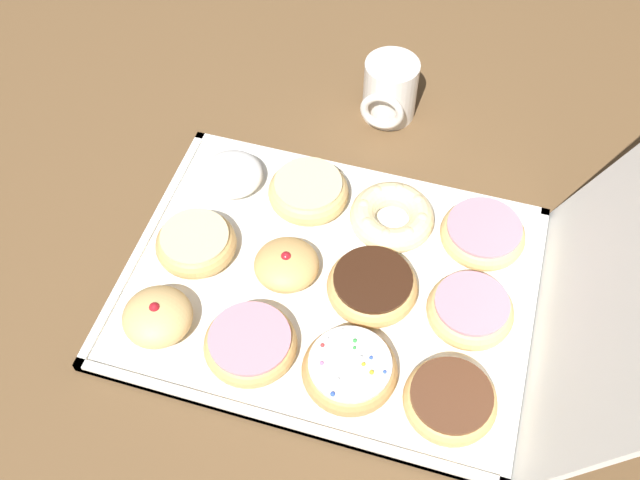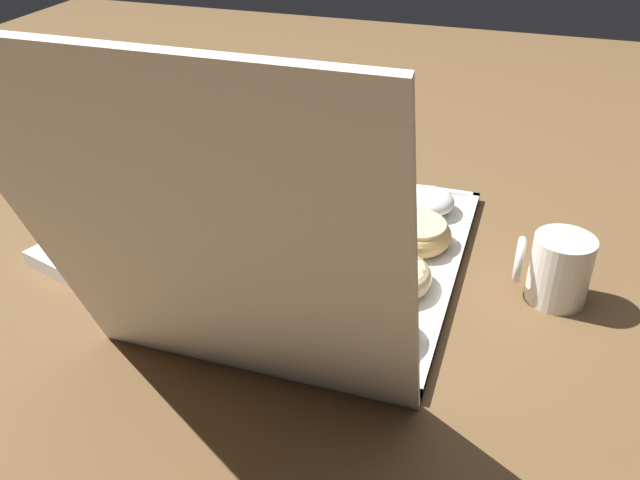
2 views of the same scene
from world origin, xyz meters
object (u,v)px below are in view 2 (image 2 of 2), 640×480
at_px(jelly_filled_donut_4, 333,223).
at_px(cruller_donut_6, 390,275).
at_px(donut_box, 323,255).
at_px(glazed_ring_donut_3, 415,233).
at_px(powdered_filled_donut_0, 428,201).
at_px(jelly_filled_donut_2, 291,177).
at_px(pink_frosted_donut_10, 279,310).
at_px(napkin_stack, 83,253).
at_px(pink_frosted_donut_5, 265,211).
at_px(coffee_mug, 557,267).
at_px(pink_frosted_donut_9, 372,329).
at_px(chocolate_frosted_donut_7, 309,260).
at_px(glazed_ring_donut_1, 354,189).
at_px(sprinkle_donut_8, 232,248).
at_px(chocolate_frosted_donut_11, 193,293).

height_order(jelly_filled_donut_4, cruller_donut_6, jelly_filled_donut_4).
relative_size(donut_box, glazed_ring_donut_3, 4.67).
relative_size(powdered_filled_donut_0, jelly_filled_donut_4, 1.02).
relative_size(jelly_filled_donut_2, jelly_filled_donut_4, 1.03).
bearing_deg(pink_frosted_donut_10, jelly_filled_donut_2, -71.83).
xyz_separation_m(jelly_filled_donut_4, pink_frosted_donut_10, (-0.00, 0.25, -0.00)).
relative_size(cruller_donut_6, napkin_stack, 0.96).
relative_size(pink_frosted_donut_5, coffee_mug, 1.13).
height_order(jelly_filled_donut_2, napkin_stack, jelly_filled_donut_2).
bearing_deg(powdered_filled_donut_0, donut_box, 54.59).
bearing_deg(cruller_donut_6, pink_frosted_donut_9, 92.89).
bearing_deg(pink_frosted_donut_5, chocolate_frosted_donut_7, 134.00).
relative_size(pink_frosted_donut_5, chocolate_frosted_donut_7, 0.98).
distance_m(jelly_filled_donut_4, cruller_donut_6, 0.17).
distance_m(cruller_donut_6, coffee_mug, 0.23).
bearing_deg(glazed_ring_donut_3, jelly_filled_donut_4, 3.97).
relative_size(glazed_ring_donut_1, sprinkle_donut_8, 0.94).
bearing_deg(chocolate_frosted_donut_7, chocolate_frosted_donut_11, 45.51).
bearing_deg(sprinkle_donut_8, donut_box, -153.24).
bearing_deg(pink_frosted_donut_10, chocolate_frosted_donut_7, -88.58).
height_order(donut_box, chocolate_frosted_donut_7, chocolate_frosted_donut_7).
bearing_deg(jelly_filled_donut_4, jelly_filled_donut_2, -47.06).
xyz_separation_m(pink_frosted_donut_5, coffee_mug, (-0.47, 0.06, 0.02)).
bearing_deg(glazed_ring_donut_1, pink_frosted_donut_10, 90.74).
relative_size(sprinkle_donut_8, coffee_mug, 1.13).
distance_m(pink_frosted_donut_5, chocolate_frosted_donut_11, 0.25).
relative_size(glazed_ring_donut_1, pink_frosted_donut_5, 0.94).
xyz_separation_m(jelly_filled_donut_2, pink_frosted_donut_9, (-0.25, 0.37, -0.01)).
height_order(cruller_donut_6, napkin_stack, cruller_donut_6).
bearing_deg(coffee_mug, donut_box, 0.31).
xyz_separation_m(donut_box, glazed_ring_donut_1, (0.00, -0.19, 0.02)).
bearing_deg(sprinkle_donut_8, cruller_donut_6, -178.85).
height_order(pink_frosted_donut_10, napkin_stack, pink_frosted_donut_10).
height_order(jelly_filled_donut_2, jelly_filled_donut_4, jelly_filled_donut_2).
xyz_separation_m(jelly_filled_donut_4, coffee_mug, (-0.34, 0.06, 0.02)).
xyz_separation_m(donut_box, chocolate_frosted_donut_11, (0.13, 0.19, 0.02)).
distance_m(jelly_filled_donut_4, chocolate_frosted_donut_11, 0.27).
bearing_deg(chocolate_frosted_donut_7, napkin_stack, 10.18).
xyz_separation_m(glazed_ring_donut_3, pink_frosted_donut_9, (0.00, 0.25, -0.00)).
relative_size(donut_box, powdered_filled_donut_0, 6.09).
height_order(pink_frosted_donut_10, coffee_mug, coffee_mug).
bearing_deg(coffee_mug, glazed_ring_donut_3, -16.93).
bearing_deg(chocolate_frosted_donut_7, jelly_filled_donut_4, -90.65).
relative_size(jelly_filled_donut_2, chocolate_frosted_donut_7, 0.75).
distance_m(glazed_ring_donut_3, jelly_filled_donut_4, 0.13).
height_order(donut_box, cruller_donut_6, cruller_donut_6).
relative_size(glazed_ring_donut_1, cruller_donut_6, 0.93).
bearing_deg(coffee_mug, chocolate_frosted_donut_11, 21.79).
relative_size(powdered_filled_donut_0, jelly_filled_donut_2, 0.99).
distance_m(jelly_filled_donut_2, coffee_mug, 0.50).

